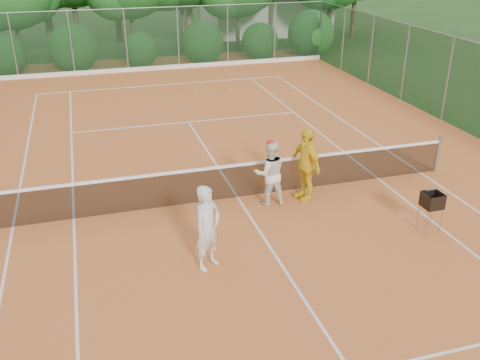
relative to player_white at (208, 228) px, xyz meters
name	(u,v)px	position (x,y,z in m)	size (l,w,h in m)	color
ground	(238,198)	(1.45, 2.84, -0.93)	(120.00, 120.00, 0.00)	#214117
clay_court	(238,198)	(1.45, 2.84, -0.92)	(18.00, 36.00, 0.02)	orange
club_building	(265,10)	(10.45, 26.84, 0.57)	(8.00, 5.00, 3.00)	beige
tennis_net	(238,180)	(1.45, 2.84, -0.40)	(11.97, 0.10, 1.10)	gray
player_white	(208,228)	(0.00, 0.00, 0.00)	(0.66, 0.43, 1.81)	silver
player_center_grp	(270,173)	(2.14, 2.32, -0.06)	(0.87, 0.71, 1.71)	white
player_yellow	(306,164)	(3.10, 2.34, 0.04)	(1.11, 0.46, 1.90)	yellow
ball_hopper	(432,201)	(5.23, 0.01, -0.17)	(0.41, 0.41, 0.94)	gray
stray_ball_a	(94,86)	(-1.64, 15.21, -0.87)	(0.07, 0.07, 0.07)	#C8ED37
stray_ball_b	(197,91)	(2.63, 13.19, -0.87)	(0.07, 0.07, 0.07)	gold
stray_ball_c	(231,91)	(4.03, 12.74, -0.87)	(0.07, 0.07, 0.07)	#C5DD33
court_markings	(238,198)	(1.45, 2.84, -0.90)	(11.03, 23.83, 0.01)	white
fence_back	(152,39)	(1.45, 17.84, 0.59)	(18.07, 0.07, 3.00)	#19381E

